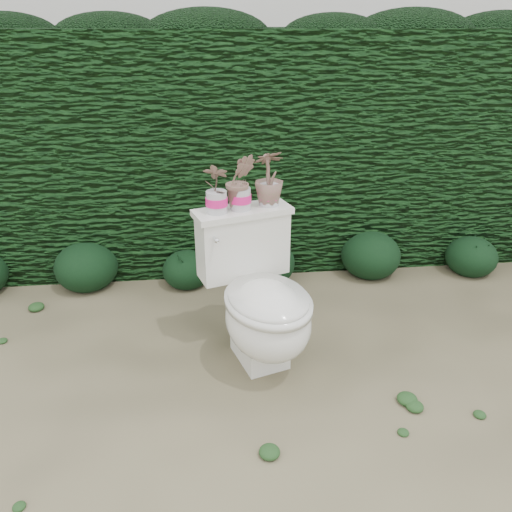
{
  "coord_description": "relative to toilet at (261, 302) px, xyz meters",
  "views": [
    {
      "loc": [
        -0.11,
        -2.04,
        1.64
      ],
      "look_at": [
        0.13,
        0.25,
        0.55
      ],
      "focal_mm": 35.0,
      "sensor_mm": 36.0,
      "label": 1
    }
  ],
  "objects": [
    {
      "name": "ground",
      "position": [
        -0.14,
        -0.12,
        -0.36
      ],
      "size": [
        60.0,
        60.0,
        0.0
      ],
      "primitive_type": "plane",
      "color": "gray",
      "rests_on": "ground"
    },
    {
      "name": "hedge",
      "position": [
        -0.14,
        1.48,
        0.44
      ],
      "size": [
        8.0,
        1.0,
        1.6
      ],
      "primitive_type": "cube",
      "color": "#164115",
      "rests_on": "ground"
    },
    {
      "name": "toilet",
      "position": [
        0.0,
        0.0,
        0.0
      ],
      "size": [
        0.63,
        0.78,
        0.78
      ],
      "rotation": [
        0.0,
        0.0,
        0.3
      ],
      "color": "white",
      "rests_on": "ground"
    },
    {
      "name": "potted_plant_left",
      "position": [
        -0.2,
        0.19,
        0.54
      ],
      "size": [
        0.15,
        0.12,
        0.24
      ],
      "primitive_type": "imported",
      "rotation": [
        0.0,
        0.0,
        2.81
      ],
      "color": "#25792B",
      "rests_on": "toilet"
    },
    {
      "name": "potted_plant_center",
      "position": [
        -0.08,
        0.23,
        0.56
      ],
      "size": [
        0.15,
        0.13,
        0.27
      ],
      "primitive_type": "imported",
      "rotation": [
        0.0,
        0.0,
        6.33
      ],
      "color": "#25792B",
      "rests_on": "toilet"
    },
    {
      "name": "potted_plant_right",
      "position": [
        0.07,
        0.27,
        0.56
      ],
      "size": [
        0.19,
        0.19,
        0.27
      ],
      "primitive_type": "imported",
      "rotation": [
        0.0,
        0.0,
        3.44
      ],
      "color": "#25792B",
      "rests_on": "toilet"
    },
    {
      "name": "liriope_clump_2",
      "position": [
        -1.08,
        0.96,
        -0.19
      ],
      "size": [
        0.42,
        0.42,
        0.34
      ],
      "primitive_type": "ellipsoid",
      "color": "black",
      "rests_on": "ground"
    },
    {
      "name": "liriope_clump_3",
      "position": [
        -0.4,
        0.91,
        -0.22
      ],
      "size": [
        0.33,
        0.33,
        0.26
      ],
      "primitive_type": "ellipsoid",
      "color": "black",
      "rests_on": "ground"
    },
    {
      "name": "liriope_clump_4",
      "position": [
        0.13,
        0.9,
        -0.19
      ],
      "size": [
        0.41,
        0.41,
        0.33
      ],
      "primitive_type": "ellipsoid",
      "color": "black",
      "rests_on": "ground"
    },
    {
      "name": "liriope_clump_5",
      "position": [
        0.89,
        0.93,
        -0.19
      ],
      "size": [
        0.42,
        0.42,
        0.33
      ],
      "primitive_type": "ellipsoid",
      "color": "black",
      "rests_on": "ground"
    },
    {
      "name": "liriope_clump_6",
      "position": [
        1.62,
        0.88,
        -0.21
      ],
      "size": [
        0.36,
        0.36,
        0.29
      ],
      "primitive_type": "ellipsoid",
      "color": "black",
      "rests_on": "ground"
    }
  ]
}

